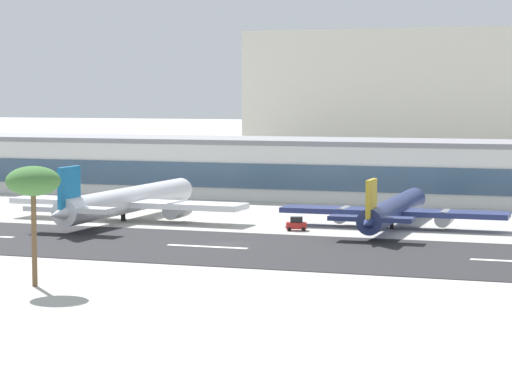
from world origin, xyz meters
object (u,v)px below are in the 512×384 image
Objects in this scene: distant_hotel_block at (469,98)px; palm_tree_0 at (33,183)px; airliner_gold_tail_gate_2 at (392,211)px; terminal_building at (331,169)px; airliner_blue_tail_gate_1 at (124,202)px; service_baggage_tug_0 at (296,224)px.

palm_tree_0 is at bearing -94.55° from distant_hotel_block.
distant_hotel_block is at bearing 2.82° from airliner_gold_tail_gate_2.
terminal_building is 3.48× the size of airliner_blue_tail_gate_1.
airliner_gold_tail_gate_2 is (22.29, -46.78, -3.18)m from terminal_building.
service_baggage_tug_0 is at bearing 116.46° from airliner_gold_tail_gate_2.
terminal_building is 51.91m from airliner_gold_tail_gate_2.
distant_hotel_block is 37.30× the size of service_baggage_tug_0.
palm_tree_0 is (17.80, -60.66, 8.38)m from airliner_blue_tail_gate_1.
service_baggage_tug_0 is at bearing -81.08° from terminal_building.
terminal_building is 49.39× the size of service_baggage_tug_0.
distant_hotel_block is 225.87m from palm_tree_0.
terminal_building is at bearing 24.88° from airliner_gold_tail_gate_2.
airliner_blue_tail_gate_1 is at bearing -102.25° from distant_hotel_block.
terminal_building is 111.63m from palm_tree_0.
airliner_gold_tail_gate_2 is at bearing -64.52° from terminal_building.
service_baggage_tug_0 is 60.07m from palm_tree_0.
distant_hotel_block reaches higher than service_baggage_tug_0.
airliner_gold_tail_gate_2 is 70.74m from palm_tree_0.
distant_hotel_block is 161.62m from airliner_gold_tail_gate_2.
service_baggage_tug_0 is at bearing 76.66° from palm_tree_0.
airliner_gold_tail_gate_2 is 12.47× the size of service_baggage_tug_0.
terminal_building is at bearing -96.38° from distant_hotel_block.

